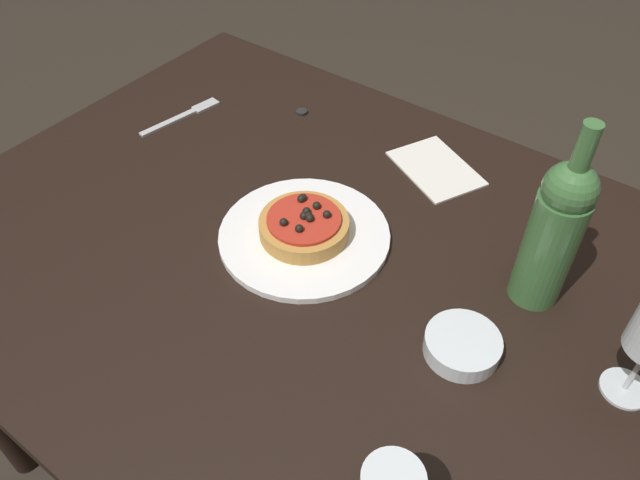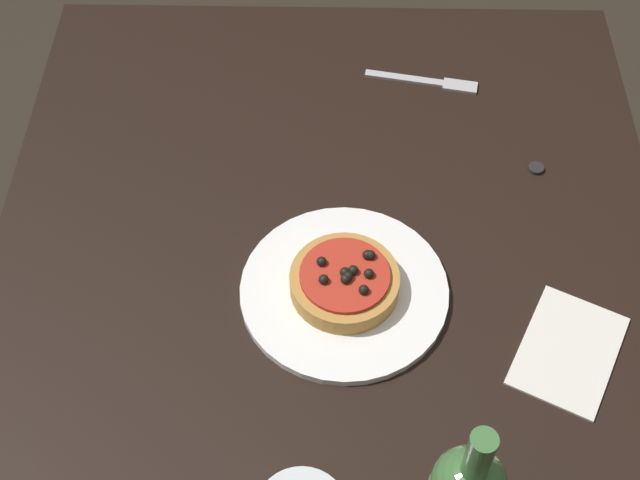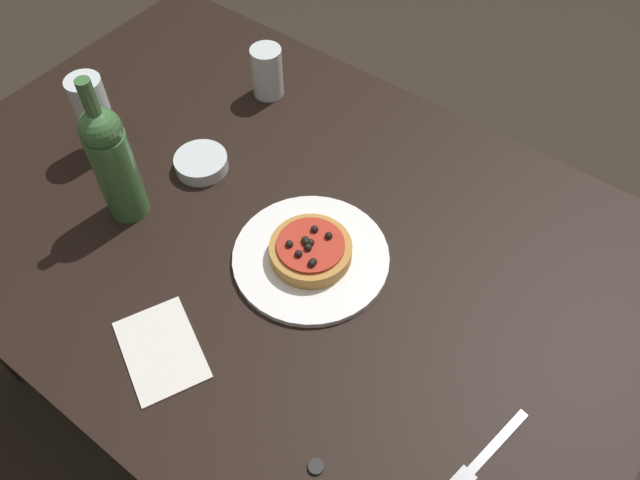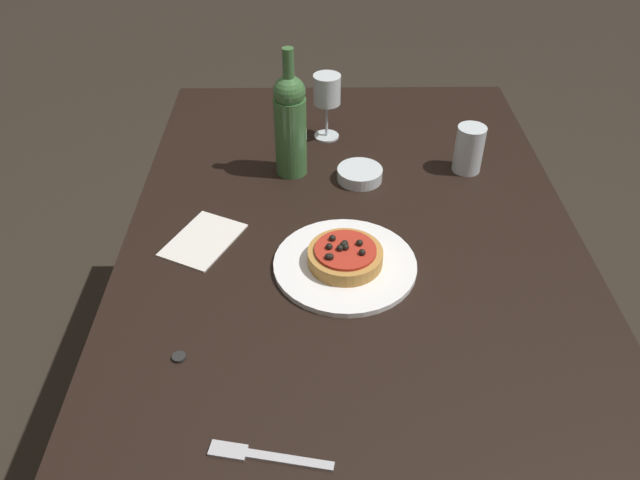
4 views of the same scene
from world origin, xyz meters
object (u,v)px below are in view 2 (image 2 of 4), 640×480
Objects in this scene: dinner_plate at (343,291)px; bottle_cap at (535,168)px; fork at (428,82)px; dining_table at (327,390)px; pizza at (344,281)px.

bottle_cap is at bearing 128.45° from dinner_plate.
fork is at bearing 161.65° from dinner_plate.
bottle_cap reaches higher than dining_table.
fork is 0.25m from bottle_cap.
dining_table is 60.60× the size of bottle_cap.
pizza reaches higher than fork.
fork is at bearing 161.68° from pizza.
dining_table is at bearing -11.37° from dinner_plate.
fork is (-0.43, 0.14, -0.00)m from dinner_plate.
dining_table is at bearing -43.02° from bottle_cap.
dinner_plate reaches higher than bottle_cap.
dinner_plate is at bearing -78.46° from pizza.
fork is (-0.43, 0.14, -0.03)m from pizza.
pizza is 0.80× the size of fork.
bottle_cap is at bearing 136.98° from dining_table.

